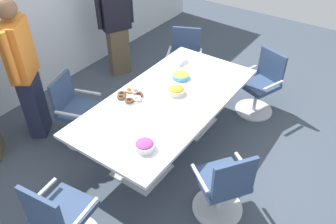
{
  "coord_description": "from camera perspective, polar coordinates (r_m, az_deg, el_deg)",
  "views": [
    {
      "loc": [
        -2.65,
        -1.85,
        3.05
      ],
      "look_at": [
        0.0,
        0.0,
        0.55
      ],
      "focal_mm": 36.08,
      "sensor_mm": 36.0,
      "label": 1
    }
  ],
  "objects": [
    {
      "name": "donut_platter",
      "position": [
        4.0,
        -6.37,
        2.77
      ],
      "size": [
        0.31,
        0.31,
        0.04
      ],
      "color": "white",
      "rests_on": "conference_table"
    },
    {
      "name": "snack_bowl_candy_mix",
      "position": [
        3.29,
        -3.98,
        -5.62
      ],
      "size": [
        0.2,
        0.2,
        0.1
      ],
      "color": "white",
      "rests_on": "conference_table"
    },
    {
      "name": "snack_bowl_chips_yellow",
      "position": [
        4.33,
        2.14,
        6.2
      ],
      "size": [
        0.22,
        0.22,
        0.08
      ],
      "color": "#4C9EC6",
      "rests_on": "conference_table"
    },
    {
      "name": "office_chair_0",
      "position": [
        3.48,
        9.29,
        -12.43
      ],
      "size": [
        0.75,
        0.75,
        0.91
      ],
      "rotation": [
        0.0,
        0.0,
        -0.62
      ],
      "color": "silver",
      "rests_on": "ground"
    },
    {
      "name": "person_standing_1",
      "position": [
        4.44,
        -23.13,
        6.58
      ],
      "size": [
        0.54,
        0.44,
        1.85
      ],
      "rotation": [
        0.0,
        0.0,
        -2.5
      ],
      "color": "#232842",
      "rests_on": "ground"
    },
    {
      "name": "snack_bowl_chips_orange",
      "position": [
        4.03,
        1.4,
        3.69
      ],
      "size": [
        0.21,
        0.21,
        0.09
      ],
      "color": "beige",
      "rests_on": "conference_table"
    },
    {
      "name": "back_wall",
      "position": [
        5.27,
        -22.95,
        16.67
      ],
      "size": [
        8.0,
        0.1,
        2.8
      ],
      "primitive_type": "cube",
      "color": "silver",
      "rests_on": "ground"
    },
    {
      "name": "office_chair_1",
      "position": [
        4.98,
        15.34,
        4.17
      ],
      "size": [
        0.7,
        0.7,
        0.91
      ],
      "rotation": [
        0.0,
        0.0,
        1.21
      ],
      "color": "silver",
      "rests_on": "ground"
    },
    {
      "name": "person_standing_2",
      "position": [
        5.61,
        -8.73,
        14.38
      ],
      "size": [
        0.59,
        0.39,
        1.67
      ],
      "rotation": [
        0.0,
        0.0,
        -3.59
      ],
      "color": "brown",
      "rests_on": "ground"
    },
    {
      "name": "office_chair_2",
      "position": [
        5.43,
        2.8,
        8.54
      ],
      "size": [
        0.72,
        0.72,
        0.91
      ],
      "rotation": [
        0.0,
        0.0,
        -4.27
      ],
      "color": "silver",
      "rests_on": "ground"
    },
    {
      "name": "napkin_pile",
      "position": [
        4.68,
        1.64,
        8.75
      ],
      "size": [
        0.2,
        0.2,
        0.07
      ],
      "primitive_type": "cube",
      "color": "white",
      "rests_on": "conference_table"
    },
    {
      "name": "conference_table",
      "position": [
        4.04,
        0.0,
        0.84
      ],
      "size": [
        2.4,
        1.2,
        0.75
      ],
      "color": "silver",
      "rests_on": "ground"
    },
    {
      "name": "office_chair_3",
      "position": [
        4.46,
        -15.14,
        -0.18
      ],
      "size": [
        0.68,
        0.68,
        0.91
      ],
      "rotation": [
        0.0,
        0.0,
        -2.82
      ],
      "color": "silver",
      "rests_on": "ground"
    },
    {
      "name": "office_chair_4",
      "position": [
        3.36,
        -17.48,
        -16.85
      ],
      "size": [
        0.6,
        0.6,
        0.91
      ],
      "rotation": [
        0.0,
        0.0,
        -1.44
      ],
      "color": "silver",
      "rests_on": "ground"
    },
    {
      "name": "ground_plane",
      "position": [
        4.45,
        0.0,
        -5.66
      ],
      "size": [
        10.0,
        10.0,
        0.01
      ],
      "primitive_type": "cube",
      "color": "#3D4754"
    }
  ]
}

